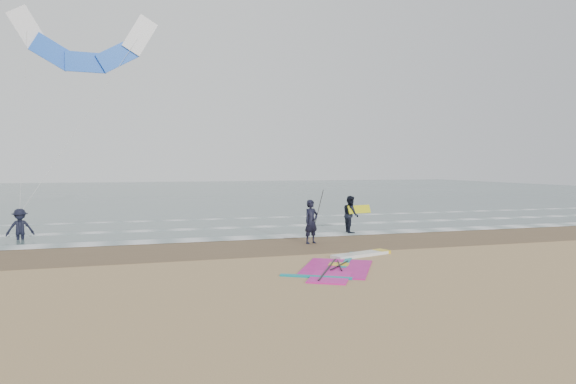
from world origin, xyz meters
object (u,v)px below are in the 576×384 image
object	(u,v)px
windsurf_rig	(345,264)
surf_kite	(85,47)
person_standing	(311,222)
person_walking	(351,214)
person_wading	(20,220)

from	to	relation	value
windsurf_rig	surf_kite	bearing A→B (deg)	126.58
person_standing	person_walking	world-z (taller)	person_standing
windsurf_rig	surf_kite	size ratio (longest dim) A/B	0.51
person_standing	person_wading	distance (m)	12.54
person_standing	person_walking	bearing A→B (deg)	20.65
person_wading	surf_kite	xyz separation A→B (m)	(2.57, 2.54, 8.09)
windsurf_rig	person_wading	distance (m)	14.50
person_walking	windsurf_rig	bearing A→B (deg)	162.53
windsurf_rig	surf_kite	xyz separation A→B (m)	(-8.66, 11.67, 8.92)
person_standing	person_walking	size ratio (longest dim) A/B	1.02
windsurf_rig	person_walking	world-z (taller)	person_walking
surf_kite	person_walking	bearing A→B (deg)	-20.32
person_walking	person_wading	distance (m)	14.73
person_walking	surf_kite	size ratio (longest dim) A/B	0.19
person_wading	person_standing	bearing A→B (deg)	-31.90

